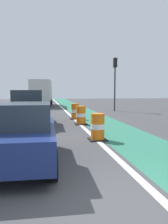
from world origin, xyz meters
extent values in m
plane|color=#424244|center=(0.00, 0.00, 0.00)|extent=(100.00, 100.00, 0.00)
cube|color=#2D755B|center=(2.40, 12.00, 0.00)|extent=(2.50, 80.00, 0.01)
cube|color=silver|center=(0.90, 12.00, 0.01)|extent=(0.20, 80.00, 0.01)
cube|color=navy|center=(-1.86, 2.60, 0.70)|extent=(1.95, 4.15, 0.72)
cube|color=#232D38|center=(-1.87, 2.35, 1.38)|extent=(1.67, 1.77, 0.64)
cylinder|color=black|center=(-2.65, 3.89, 0.34)|extent=(0.30, 0.69, 0.68)
cylinder|color=black|center=(-1.01, 3.85, 0.34)|extent=(0.30, 0.69, 0.68)
cylinder|color=black|center=(-1.08, 1.31, 0.34)|extent=(0.30, 0.69, 0.68)
cube|color=black|center=(-2.07, 10.03, 0.79)|extent=(1.98, 4.66, 0.90)
cube|color=#232D38|center=(-2.07, 10.03, 1.64)|extent=(1.71, 2.90, 0.80)
cylinder|color=black|center=(-2.85, 11.48, 0.34)|extent=(0.30, 0.69, 0.68)
cylinder|color=black|center=(-1.21, 11.43, 0.34)|extent=(0.30, 0.69, 0.68)
cylinder|color=black|center=(-2.94, 8.63, 0.34)|extent=(0.30, 0.69, 0.68)
cylinder|color=black|center=(-1.30, 8.58, 0.34)|extent=(0.30, 0.69, 0.68)
cylinder|color=orange|center=(0.93, 5.20, 0.25)|extent=(0.56, 0.56, 0.42)
cylinder|color=white|center=(0.93, 5.20, 0.57)|extent=(0.57, 0.57, 0.21)
cylinder|color=orange|center=(0.93, 5.20, 0.88)|extent=(0.56, 0.56, 0.42)
cube|color=black|center=(0.93, 5.20, 0.02)|extent=(0.73, 0.73, 0.04)
cylinder|color=orange|center=(0.96, 9.53, 0.25)|extent=(0.56, 0.56, 0.42)
cylinder|color=white|center=(0.96, 9.53, 0.57)|extent=(0.57, 0.57, 0.21)
cylinder|color=orange|center=(0.96, 9.53, 0.88)|extent=(0.56, 0.56, 0.42)
cube|color=black|center=(0.96, 9.53, 0.02)|extent=(0.73, 0.73, 0.04)
cylinder|color=orange|center=(0.96, 12.07, 0.25)|extent=(0.56, 0.56, 0.42)
cylinder|color=white|center=(0.96, 12.07, 0.57)|extent=(0.57, 0.57, 0.21)
cylinder|color=orange|center=(0.96, 12.07, 0.88)|extent=(0.56, 0.56, 0.42)
cube|color=black|center=(0.96, 12.07, 0.02)|extent=(0.73, 0.73, 0.04)
cube|color=beige|center=(-1.46, 24.77, 1.98)|extent=(2.73, 5.76, 2.50)
cube|color=#19478C|center=(-1.16, 28.60, 1.53)|extent=(2.34, 2.07, 2.10)
cylinder|color=black|center=(-2.20, 28.49, 0.48)|extent=(0.37, 0.98, 0.96)
cylinder|color=black|center=(-0.15, 28.33, 0.48)|extent=(0.37, 0.98, 0.96)
cylinder|color=black|center=(-2.60, 23.45, 0.48)|extent=(0.37, 0.98, 0.96)
cylinder|color=black|center=(-0.54, 23.29, 0.48)|extent=(0.37, 0.98, 0.96)
cylinder|color=#2D2D2D|center=(5.60, 17.53, 2.10)|extent=(0.14, 0.14, 4.20)
cube|color=black|center=(5.60, 17.53, 4.65)|extent=(0.32, 0.32, 0.90)
sphere|color=red|center=(5.77, 17.53, 4.91)|extent=(0.16, 0.16, 0.16)
sphere|color=green|center=(5.77, 17.53, 4.39)|extent=(0.16, 0.16, 0.16)
camera|label=1|loc=(-1.24, -3.75, 2.04)|focal=36.57mm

